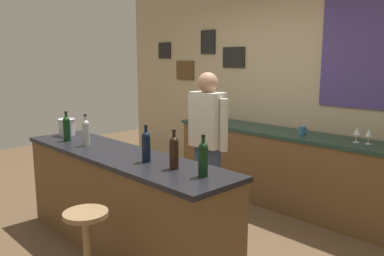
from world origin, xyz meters
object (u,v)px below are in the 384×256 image
(bartender, at_px, (207,139))
(bar_stool, at_px, (87,241))
(wine_bottle_c, at_px, (146,145))
(ice_bucket, at_px, (67,127))
(coffee_mug, at_px, (302,131))
(wine_bottle_d, at_px, (174,151))
(wine_glass_a, at_px, (357,132))
(wine_bottle_e, at_px, (203,158))
(wine_bottle_b, at_px, (86,132))
(wine_glass_b, at_px, (369,133))
(wine_bottle_a, at_px, (67,128))

(bartender, xyz_separation_m, bar_stool, (0.30, -1.56, -0.48))
(wine_bottle_c, bearing_deg, ice_bucket, 178.27)
(bar_stool, height_order, wine_bottle_c, wine_bottle_c)
(bar_stool, height_order, ice_bucket, ice_bucket)
(bartender, relative_size, coffee_mug, 12.96)
(wine_bottle_d, xyz_separation_m, coffee_mug, (-0.09, 2.01, -0.11))
(coffee_mug, bearing_deg, wine_glass_a, 3.22)
(wine_bottle_d, relative_size, wine_glass_a, 1.97)
(wine_bottle_c, xyz_separation_m, wine_bottle_d, (0.31, 0.03, 0.00))
(bartender, bearing_deg, wine_glass_a, 46.75)
(bartender, bearing_deg, wine_bottle_c, -76.94)
(wine_bottle_e, bearing_deg, wine_bottle_b, -176.24)
(wine_bottle_b, xyz_separation_m, wine_glass_a, (1.72, 2.12, -0.05))
(ice_bucket, relative_size, wine_glass_a, 1.21)
(ice_bucket, bearing_deg, wine_bottle_e, -0.00)
(wine_bottle_b, distance_m, wine_glass_b, 2.81)
(bartender, distance_m, coffee_mug, 1.17)
(wine_bottle_c, height_order, ice_bucket, wine_bottle_c)
(wine_bottle_a, bearing_deg, wine_bottle_c, 4.08)
(bar_stool, relative_size, wine_glass_a, 4.39)
(ice_bucket, bearing_deg, bar_stool, -22.70)
(bartender, relative_size, bar_stool, 2.38)
(bartender, xyz_separation_m, coffee_mug, (0.45, 1.09, 0.01))
(bartender, relative_size, wine_bottle_c, 5.29)
(wine_glass_a, bearing_deg, wine_bottle_d, -104.28)
(wine_bottle_e, distance_m, ice_bucket, 2.09)
(wine_glass_a, relative_size, wine_glass_b, 1.00)
(wine_bottle_d, distance_m, wine_bottle_e, 0.29)
(bartender, height_order, ice_bucket, bartender)
(bartender, relative_size, wine_bottle_e, 5.29)
(wine_bottle_a, relative_size, wine_bottle_e, 1.00)
(coffee_mug, bearing_deg, wine_bottle_d, -87.54)
(bar_stool, bearing_deg, wine_bottle_e, 51.03)
(bartender, distance_m, wine_glass_b, 1.63)
(bar_stool, xyz_separation_m, wine_bottle_c, (-0.08, 0.61, 0.60))
(wine_bottle_c, bearing_deg, wine_bottle_a, -175.92)
(wine_bottle_a, bearing_deg, wine_bottle_e, 4.12)
(wine_bottle_b, bearing_deg, bar_stool, -29.98)
(wine_bottle_a, bearing_deg, bartender, 46.22)
(wine_glass_b, bearing_deg, wine_bottle_c, -114.60)
(wine_bottle_d, height_order, wine_bottle_e, same)
(coffee_mug, bearing_deg, wine_bottle_c, -96.35)
(bar_stool, bearing_deg, wine_bottle_a, 158.04)
(wine_bottle_e, height_order, wine_glass_b, wine_bottle_e)
(bartender, bearing_deg, wine_bottle_d, -59.99)
(bar_stool, xyz_separation_m, wine_bottle_a, (-1.29, 0.52, 0.60))
(wine_glass_b, bearing_deg, bar_stool, -108.00)
(wine_bottle_d, distance_m, ice_bucket, 1.80)
(bar_stool, xyz_separation_m, wine_bottle_e, (0.53, 0.65, 0.60))
(wine_bottle_d, relative_size, ice_bucket, 1.63)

